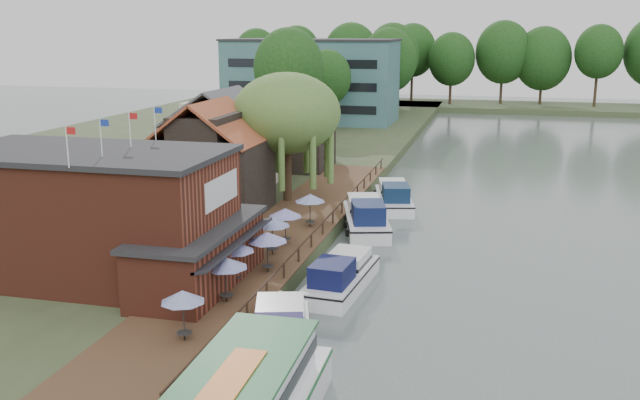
% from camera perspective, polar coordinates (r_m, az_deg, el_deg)
% --- Properties ---
extents(ground, '(260.00, 260.00, 0.00)m').
position_cam_1_polar(ground, '(38.51, 4.32, -8.94)').
color(ground, '#505C5A').
rests_on(ground, ground).
extents(land_bank, '(50.00, 140.00, 1.00)m').
position_cam_1_polar(land_bank, '(80.04, -12.73, 2.99)').
color(land_bank, '#384728').
rests_on(land_bank, ground).
extents(quay_deck, '(6.00, 50.00, 0.10)m').
position_cam_1_polar(quay_deck, '(49.13, -2.84, -2.61)').
color(quay_deck, '#47301E').
rests_on(quay_deck, land_bank).
extents(quay_rail, '(0.20, 49.00, 1.00)m').
position_cam_1_polar(quay_rail, '(48.78, 0.36, -2.16)').
color(quay_rail, black).
rests_on(quay_rail, land_bank).
extents(pub, '(20.00, 11.00, 7.30)m').
position_cam_1_polar(pub, '(40.75, -15.59, -1.25)').
color(pub, maroon).
rests_on(pub, land_bank).
extents(hotel_block, '(25.40, 12.40, 12.30)m').
position_cam_1_polar(hotel_block, '(109.00, -0.67, 9.57)').
color(hotel_block, '#38666B').
rests_on(hotel_block, land_bank).
extents(cottage_a, '(8.60, 7.60, 8.50)m').
position_cam_1_polar(cottage_a, '(54.20, -8.75, 3.34)').
color(cottage_a, black).
rests_on(cottage_a, land_bank).
extents(cottage_b, '(9.60, 8.60, 8.50)m').
position_cam_1_polar(cottage_b, '(64.45, -7.77, 4.99)').
color(cottage_b, beige).
rests_on(cottage_b, land_bank).
extents(cottage_c, '(7.60, 7.60, 8.50)m').
position_cam_1_polar(cottage_c, '(71.58, -2.09, 5.94)').
color(cottage_c, black).
rests_on(cottage_c, land_bank).
extents(willow, '(8.60, 8.60, 10.43)m').
position_cam_1_polar(willow, '(57.17, -2.66, 4.99)').
color(willow, '#476B2D').
rests_on(willow, land_bank).
extents(umbrella_0, '(2.01, 2.01, 2.38)m').
position_cam_1_polar(umbrella_0, '(32.65, -10.86, -9.06)').
color(umbrella_0, navy).
rests_on(umbrella_0, quay_deck).
extents(umbrella_1, '(2.29, 2.29, 2.38)m').
position_cam_1_polar(umbrella_1, '(36.73, -7.52, -6.33)').
color(umbrella_1, navy).
rests_on(umbrella_1, quay_deck).
extents(umbrella_2, '(2.19, 2.19, 2.38)m').
position_cam_1_polar(umbrella_2, '(39.26, -6.80, -4.99)').
color(umbrella_2, navy).
rests_on(umbrella_2, quay_deck).
extents(umbrella_3, '(2.33, 2.33, 2.38)m').
position_cam_1_polar(umbrella_3, '(40.84, -4.23, -4.19)').
color(umbrella_3, navy).
rests_on(umbrella_3, quay_deck).
extents(umbrella_4, '(2.23, 2.23, 2.38)m').
position_cam_1_polar(umbrella_4, '(43.99, -3.83, -2.88)').
color(umbrella_4, navy).
rests_on(umbrella_4, quay_deck).
extents(umbrella_5, '(2.19, 2.19, 2.38)m').
position_cam_1_polar(umbrella_5, '(46.07, -2.78, -2.10)').
color(umbrella_5, '#201A92').
rests_on(umbrella_5, quay_deck).
extents(umbrella_6, '(2.14, 2.14, 2.38)m').
position_cam_1_polar(umbrella_6, '(49.98, -0.80, -0.84)').
color(umbrella_6, navy).
rests_on(umbrella_6, quay_deck).
extents(cruiser_0, '(5.80, 10.30, 2.37)m').
position_cam_1_polar(cruiser_0, '(33.10, -3.26, -10.58)').
color(cruiser_0, silver).
rests_on(cruiser_0, ground).
extents(cruiser_1, '(3.70, 9.38, 2.19)m').
position_cam_1_polar(cruiser_1, '(41.22, 1.71, -5.73)').
color(cruiser_1, white).
rests_on(cruiser_1, ground).
extents(cruiser_2, '(5.95, 10.76, 2.50)m').
position_cam_1_polar(cruiser_2, '(53.53, 3.69, -1.04)').
color(cruiser_2, white).
rests_on(cruiser_2, ground).
extents(cruiser_3, '(5.19, 9.97, 2.29)m').
position_cam_1_polar(cruiser_3, '(60.41, 5.93, 0.50)').
color(cruiser_3, white).
rests_on(cruiser_3, ground).
extents(bank_tree_0, '(7.95, 7.95, 13.91)m').
position_cam_1_polar(bank_tree_0, '(81.86, -2.51, 8.80)').
color(bank_tree_0, '#143811').
rests_on(bank_tree_0, land_bank).
extents(bank_tree_1, '(6.27, 6.27, 13.21)m').
position_cam_1_polar(bank_tree_1, '(88.50, -1.88, 8.94)').
color(bank_tree_1, '#143811').
rests_on(bank_tree_1, land_bank).
extents(bank_tree_2, '(6.59, 6.59, 11.05)m').
position_cam_1_polar(bank_tree_2, '(98.13, 0.56, 8.76)').
color(bank_tree_2, '#143811').
rests_on(bank_tree_2, land_bank).
extents(bank_tree_3, '(8.97, 8.97, 13.97)m').
position_cam_1_polar(bank_tree_3, '(116.51, 5.52, 10.18)').
color(bank_tree_3, '#143811').
rests_on(bank_tree_3, land_bank).
extents(bank_tree_4, '(8.68, 8.68, 14.75)m').
position_cam_1_polar(bank_tree_4, '(121.96, 5.80, 10.50)').
color(bank_tree_4, '#143811').
rests_on(bank_tree_4, land_bank).
extents(bank_tree_5, '(8.69, 8.69, 13.95)m').
position_cam_1_polar(bank_tree_5, '(130.42, 6.00, 10.51)').
color(bank_tree_5, '#143811').
rests_on(bank_tree_5, land_bank).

